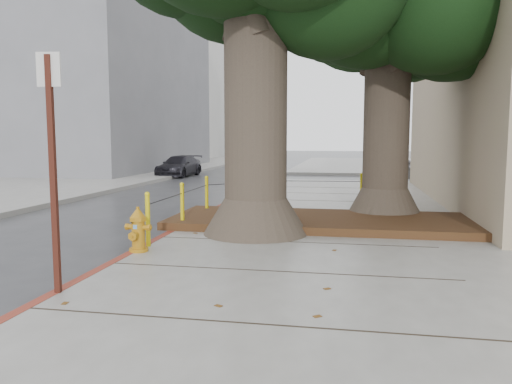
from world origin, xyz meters
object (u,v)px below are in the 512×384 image
(car_silver, at_px, (402,169))
(car_dark, at_px, (179,166))
(signpost, at_px, (52,159))
(fire_hydrant, at_px, (138,230))

(car_silver, bearing_deg, car_dark, 88.57)
(signpost, distance_m, car_silver, 19.68)
(fire_hydrant, bearing_deg, car_dark, 110.99)
(car_silver, bearing_deg, signpost, 165.15)
(signpost, height_order, car_silver, signpost)
(fire_hydrant, relative_size, car_silver, 0.22)
(car_silver, distance_m, car_dark, 11.19)
(fire_hydrant, height_order, car_dark, car_dark)
(signpost, xyz_separation_m, car_silver, (5.86, 18.75, -1.19))
(car_dark, bearing_deg, signpost, -71.91)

